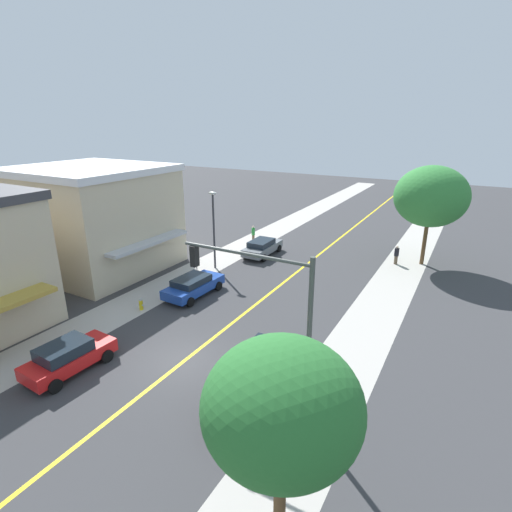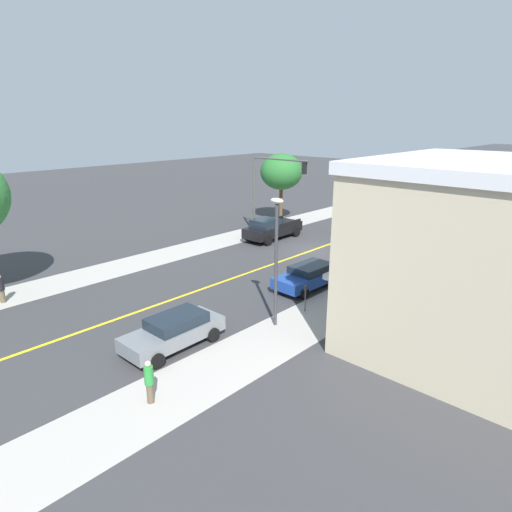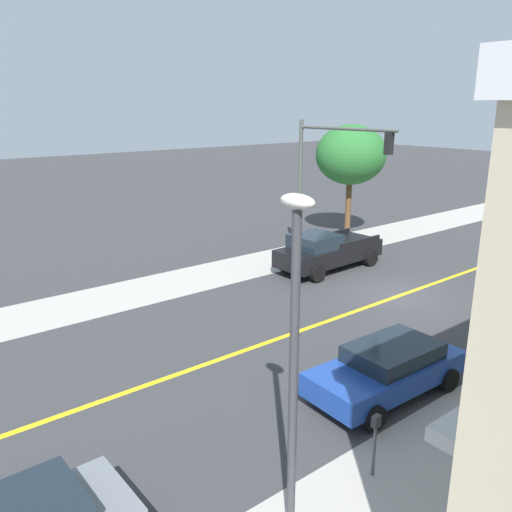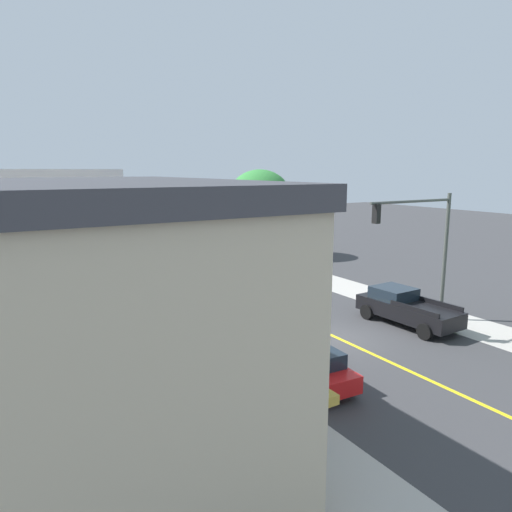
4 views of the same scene
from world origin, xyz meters
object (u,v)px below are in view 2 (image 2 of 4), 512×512
object	(u,v)px
street_tree_left_near	(281,172)
street_lamp	(276,249)
red_sedan_left_curb	(385,242)
black_pickup_truck	(272,228)
fire_hydrant	(361,273)
pedestrian_green_shirt	(149,381)
grey_sedan_left_curb	(174,331)
blue_sedan_left_curb	(309,275)
pedestrian_blue_shirt	(445,244)
traffic_light_mast	(269,182)
pedestrian_black_shirt	(1,288)
parking_meter	(305,294)

from	to	relation	value
street_tree_left_near	street_lamp	bearing A→B (deg)	129.37
red_sedan_left_curb	black_pickup_truck	world-z (taller)	black_pickup_truck
fire_hydrant	pedestrian_green_shirt	bearing A→B (deg)	93.68
street_lamp	black_pickup_truck	distance (m)	16.13
red_sedan_left_curb	grey_sedan_left_curb	world-z (taller)	red_sedan_left_curb
blue_sedan_left_curb	pedestrian_blue_shirt	distance (m)	12.55
red_sedan_left_curb	pedestrian_blue_shirt	bearing A→B (deg)	126.45
traffic_light_mast	grey_sedan_left_curb	size ratio (longest dim) A/B	1.49
black_pickup_truck	pedestrian_blue_shirt	world-z (taller)	black_pickup_truck
grey_sedan_left_curb	red_sedan_left_curb	bearing A→B (deg)	179.61
traffic_light_mast	street_lamp	bearing A→B (deg)	-47.48
traffic_light_mast	red_sedan_left_curb	distance (m)	10.37
grey_sedan_left_curb	blue_sedan_left_curb	bearing A→B (deg)	178.96
red_sedan_left_curb	pedestrian_black_shirt	world-z (taller)	pedestrian_black_shirt
pedestrian_black_shirt	street_tree_left_near	bearing A→B (deg)	144.58
parking_meter	traffic_light_mast	size ratio (longest dim) A/B	0.21
pedestrian_blue_shirt	parking_meter	bearing A→B (deg)	41.02
fire_hydrant	street_tree_left_near	bearing A→B (deg)	-32.48
fire_hydrant	street_lamp	distance (m)	9.13
street_lamp	black_pickup_truck	world-z (taller)	street_lamp
pedestrian_blue_shirt	pedestrian_black_shirt	bearing A→B (deg)	17.35
pedestrian_blue_shirt	fire_hydrant	bearing A→B (deg)	34.87
red_sedan_left_curb	pedestrian_green_shirt	size ratio (longest dim) A/B	2.56
street_tree_left_near	pedestrian_black_shirt	size ratio (longest dim) A/B	4.12
black_pickup_truck	pedestrian_green_shirt	distance (m)	22.56
black_pickup_truck	street_tree_left_near	bearing A→B (deg)	-148.31
blue_sedan_left_curb	red_sedan_left_curb	bearing A→B (deg)	-176.97
street_lamp	red_sedan_left_curb	bearing A→B (deg)	-82.49
blue_sedan_left_curb	grey_sedan_left_curb	xyz separation A→B (m)	(0.05, 9.74, 0.01)
traffic_light_mast	grey_sedan_left_curb	distance (m)	19.71
street_tree_left_near	blue_sedan_left_curb	distance (m)	17.97
fire_hydrant	pedestrian_black_shirt	bearing A→B (deg)	53.23
fire_hydrant	red_sedan_left_curb	bearing A→B (deg)	-74.90
fire_hydrant	pedestrian_black_shirt	xyz separation A→B (m)	(12.35, 16.53, 0.42)
grey_sedan_left_curb	pedestrian_green_shirt	distance (m)	4.01
street_tree_left_near	parking_meter	xyz separation A→B (m)	(-14.38, 15.16, -3.84)
street_tree_left_near	street_lamp	size ratio (longest dim) A/B	1.05
pedestrian_green_shirt	pedestrian_black_shirt	world-z (taller)	pedestrian_green_shirt
street_tree_left_near	pedestrian_green_shirt	bearing A→B (deg)	121.03
pedestrian_green_shirt	pedestrian_black_shirt	size ratio (longest dim) A/B	1.05
street_tree_left_near	grey_sedan_left_curb	xyz separation A→B (m)	(-12.44, 22.02, -4.02)
pedestrian_blue_shirt	grey_sedan_left_curb	bearing A→B (deg)	37.74
fire_hydrant	blue_sedan_left_curb	size ratio (longest dim) A/B	0.18
grey_sedan_left_curb	parking_meter	bearing A→B (deg)	163.40
street_tree_left_near	traffic_light_mast	xyz separation A→B (m)	(-3.04, 5.14, -0.13)
traffic_light_mast	pedestrian_blue_shirt	distance (m)	14.26
grey_sedan_left_curb	pedestrian_blue_shirt	distance (m)	22.10
street_lamp	traffic_light_mast	bearing A→B (deg)	-47.48
grey_sedan_left_curb	pedestrian_green_shirt	world-z (taller)	pedestrian_green_shirt
street_tree_left_near	street_lamp	world-z (taller)	street_tree_left_near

